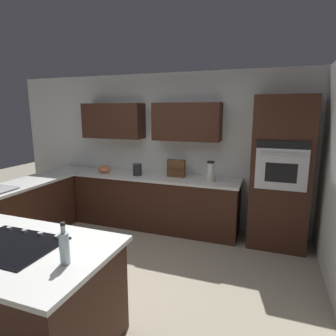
{
  "coord_description": "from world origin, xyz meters",
  "views": [
    {
      "loc": [
        -1.69,
        2.58,
        1.97
      ],
      "look_at": [
        -0.33,
        -1.19,
        1.17
      ],
      "focal_mm": 30.4,
      "sensor_mm": 36.0,
      "label": 1
    }
  ],
  "objects_px": {
    "mixing_bowl": "(104,169)",
    "kettle": "(137,170)",
    "wall_oven": "(280,173)",
    "spice_rack": "(176,168)",
    "cooktop": "(11,245)",
    "second_bottle": "(64,247)",
    "blender": "(210,173)"
  },
  "relations": [
    {
      "from": "cooktop",
      "to": "second_bottle",
      "type": "relative_size",
      "value": 2.44
    },
    {
      "from": "kettle",
      "to": "spice_rack",
      "type": "bearing_deg",
      "value": -169.14
    },
    {
      "from": "mixing_bowl",
      "to": "kettle",
      "type": "distance_m",
      "value": 0.65
    },
    {
      "from": "blender",
      "to": "kettle",
      "type": "bearing_deg",
      "value": 0.0
    },
    {
      "from": "wall_oven",
      "to": "spice_rack",
      "type": "relative_size",
      "value": 7.39
    },
    {
      "from": "mixing_bowl",
      "to": "kettle",
      "type": "xyz_separation_m",
      "value": [
        -0.65,
        0.0,
        0.04
      ]
    },
    {
      "from": "blender",
      "to": "wall_oven",
      "type": "bearing_deg",
      "value": -177.66
    },
    {
      "from": "mixing_bowl",
      "to": "second_bottle",
      "type": "distance_m",
      "value": 3.1
    },
    {
      "from": "blender",
      "to": "spice_rack",
      "type": "relative_size",
      "value": 1.07
    },
    {
      "from": "blender",
      "to": "kettle",
      "type": "xyz_separation_m",
      "value": [
        1.25,
        0.0,
        -0.04
      ]
    },
    {
      "from": "cooktop",
      "to": "second_bottle",
      "type": "xyz_separation_m",
      "value": [
        -0.6,
        0.07,
        0.12
      ]
    },
    {
      "from": "wall_oven",
      "to": "blender",
      "type": "xyz_separation_m",
      "value": [
        1.0,
        0.04,
        -0.06
      ]
    },
    {
      "from": "mixing_bowl",
      "to": "kettle",
      "type": "bearing_deg",
      "value": 180.0
    },
    {
      "from": "wall_oven",
      "to": "kettle",
      "type": "relative_size",
      "value": 10.89
    },
    {
      "from": "mixing_bowl",
      "to": "cooktop",
      "type": "bearing_deg",
      "value": 106.88
    },
    {
      "from": "second_bottle",
      "to": "kettle",
      "type": "bearing_deg",
      "value": -74.47
    },
    {
      "from": "mixing_bowl",
      "to": "spice_rack",
      "type": "distance_m",
      "value": 1.31
    },
    {
      "from": "cooktop",
      "to": "blender",
      "type": "bearing_deg",
      "value": -112.09
    },
    {
      "from": "cooktop",
      "to": "kettle",
      "type": "relative_size",
      "value": 3.78
    },
    {
      "from": "wall_oven",
      "to": "mixing_bowl",
      "type": "xyz_separation_m",
      "value": [
        2.9,
        0.04,
        -0.13
      ]
    },
    {
      "from": "spice_rack",
      "to": "cooktop",
      "type": "bearing_deg",
      "value": 80.14
    },
    {
      "from": "wall_oven",
      "to": "cooktop",
      "type": "xyz_separation_m",
      "value": [
        2.09,
        2.72,
        -0.19
      ]
    },
    {
      "from": "mixing_bowl",
      "to": "kettle",
      "type": "relative_size",
      "value": 1.16
    },
    {
      "from": "blender",
      "to": "spice_rack",
      "type": "distance_m",
      "value": 0.61
    },
    {
      "from": "wall_oven",
      "to": "kettle",
      "type": "bearing_deg",
      "value": 1.04
    },
    {
      "from": "wall_oven",
      "to": "spice_rack",
      "type": "height_order",
      "value": "wall_oven"
    },
    {
      "from": "mixing_bowl",
      "to": "spice_rack",
      "type": "xyz_separation_m",
      "value": [
        -1.3,
        -0.12,
        0.08
      ]
    },
    {
      "from": "wall_oven",
      "to": "cooktop",
      "type": "relative_size",
      "value": 2.88
    },
    {
      "from": "blender",
      "to": "second_bottle",
      "type": "distance_m",
      "value": 2.79
    },
    {
      "from": "cooktop",
      "to": "blender",
      "type": "relative_size",
      "value": 2.4
    },
    {
      "from": "spice_rack",
      "to": "second_bottle",
      "type": "xyz_separation_m",
      "value": [
        -0.12,
        2.88,
        -0.02
      ]
    },
    {
      "from": "mixing_bowl",
      "to": "blender",
      "type": "bearing_deg",
      "value": 180.0
    }
  ]
}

